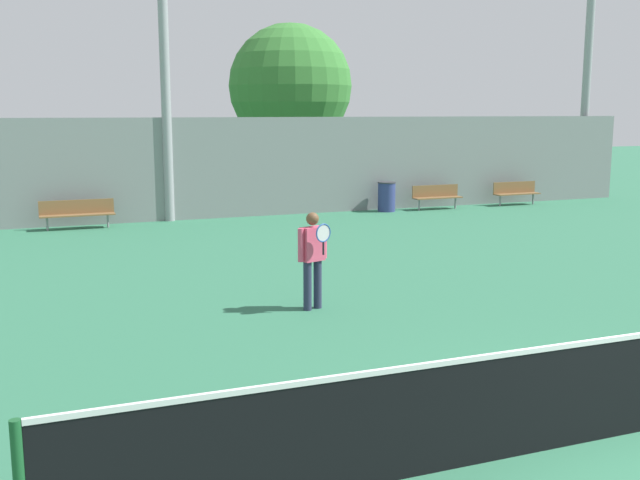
# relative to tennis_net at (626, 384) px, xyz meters

# --- Properties ---
(ground_plane) EXTENTS (100.00, 100.00, 0.00)m
(ground_plane) POSITION_rel_tennis_net_xyz_m (0.00, 0.00, -0.55)
(ground_plane) COLOR #2D6B4C
(tennis_net) EXTENTS (11.72, 0.09, 1.08)m
(tennis_net) POSITION_rel_tennis_net_xyz_m (0.00, 0.00, 0.00)
(tennis_net) COLOR #195128
(tennis_net) RESTS_ON ground_plane
(tennis_player) EXTENTS (0.58, 0.49, 1.66)m
(tennis_player) POSITION_rel_tennis_net_xyz_m (-1.21, 5.85, 0.40)
(tennis_player) COLOR #282D47
(tennis_player) RESTS_ON ground_plane
(bench_courtside_near) EXTENTS (1.76, 0.40, 0.82)m
(bench_courtside_near) POSITION_rel_tennis_net_xyz_m (7.40, 16.51, -0.05)
(bench_courtside_near) COLOR brown
(bench_courtside_near) RESTS_ON ground_plane
(bench_courtside_far) EXTENTS (2.06, 0.40, 0.82)m
(bench_courtside_far) POSITION_rel_tennis_net_xyz_m (-4.32, 16.51, -0.05)
(bench_courtside_far) COLOR brown
(bench_courtside_far) RESTS_ON ground_plane
(bench_by_gate) EXTENTS (1.76, 0.40, 0.82)m
(bench_by_gate) POSITION_rel_tennis_net_xyz_m (10.64, 16.51, -0.05)
(bench_by_gate) COLOR brown
(bench_by_gate) RESTS_ON ground_plane
(light_pole_near_left) EXTENTS (0.90, 0.60, 9.33)m
(light_pole_near_left) POSITION_rel_tennis_net_xyz_m (-1.58, 17.13, 4.74)
(light_pole_near_left) COLOR #939399
(light_pole_near_left) RESTS_ON ground_plane
(light_pole_center_back) EXTENTS (0.90, 0.60, 8.88)m
(light_pole_center_back) POSITION_rel_tennis_net_xyz_m (14.45, 17.61, 4.42)
(light_pole_center_back) COLOR #939399
(light_pole_center_back) RESTS_ON ground_plane
(trash_bin) EXTENTS (0.61, 0.61, 0.99)m
(trash_bin) POSITION_rel_tennis_net_xyz_m (5.57, 16.64, -0.05)
(trash_bin) COLOR navy
(trash_bin) RESTS_ON ground_plane
(back_fence) EXTENTS (30.93, 0.06, 3.13)m
(back_fence) POSITION_rel_tennis_net_xyz_m (0.00, 17.16, 1.01)
(back_fence) COLOR gray
(back_fence) RESTS_ON ground_plane
(tree_green_tall) EXTENTS (4.98, 4.98, 6.80)m
(tree_green_tall) POSITION_rel_tennis_net_xyz_m (4.58, 23.47, 3.75)
(tree_green_tall) COLOR brown
(tree_green_tall) RESTS_ON ground_plane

